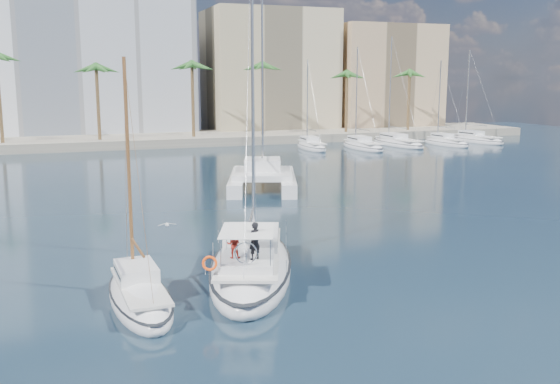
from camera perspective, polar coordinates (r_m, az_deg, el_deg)
name	(u,v)px	position (r m, az deg, el deg)	size (l,w,h in m)	color
ground	(306,260)	(32.27, 2.40, -6.27)	(160.00, 160.00, 0.00)	black
quay	(143,140)	(90.77, -12.40, 4.68)	(120.00, 14.00, 1.20)	gray
building_modern	(47,46)	(101.70, -20.50, 12.43)	(42.00, 16.00, 28.00)	white
building_beige	(269,73)	(104.21, -1.01, 10.80)	(20.00, 14.00, 20.00)	tan
building_tan_right	(383,79)	(110.55, 9.36, 10.13)	(18.00, 12.00, 18.00)	tan
palm_centre	(144,70)	(86.40, -12.29, 10.84)	(3.60, 3.60, 12.30)	brown
palm_right	(372,71)	(97.06, 8.39, 10.89)	(3.60, 3.60, 12.30)	brown
main_sloop	(251,266)	(29.55, -2.66, -6.77)	(7.67, 12.42, 17.59)	white
small_sloop	(140,296)	(26.66, -12.71, -9.25)	(2.61, 7.53, 10.71)	white
catamaran	(263,175)	(53.03, -1.60, 1.57)	(8.71, 12.10, 16.06)	white
seagull	(167,225)	(37.51, -10.29, -2.95)	(1.10, 0.47, 0.20)	silver
moored_yacht_a	(311,149)	(82.51, 2.89, 3.94)	(2.72, 9.35, 11.90)	white
moored_yacht_b	(362,149)	(83.46, 7.55, 3.94)	(3.14, 10.78, 13.72)	white
moored_yacht_c	(398,145)	(88.34, 10.71, 4.20)	(3.55, 12.21, 15.54)	white
moored_yacht_d	(446,145)	(90.16, 14.93, 4.15)	(2.72, 9.35, 11.90)	white
moored_yacht_e	(476,142)	(95.59, 17.46, 4.36)	(3.14, 10.78, 13.72)	white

